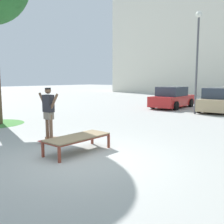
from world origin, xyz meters
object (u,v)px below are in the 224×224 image
skateboard (50,140)px  car_red (172,98)px  skater (49,110)px  car_tan (219,101)px  skate_box (78,138)px  light_post (198,48)px

skateboard → car_red: bearing=97.6°
skater → car_red: (-1.57, 11.73, -0.38)m
car_red → car_tan: (3.24, -0.09, 0.00)m
skater → skate_box: bearing=-7.1°
car_red → car_tan: 3.24m
skateboard → car_tan: car_tan is taller
car_tan → skate_box: bearing=-90.4°
skateboard → skater: size_ratio=0.47×
car_tan → light_post: (-0.69, -2.02, 3.13)m
car_red → skate_box: bearing=-75.1°
skate_box → light_post: light_post is taller
skate_box → skater: (-1.60, 0.20, 0.66)m
skater → car_tan: 11.77m
skateboard → car_tan: (1.67, 11.64, 0.61)m
skateboard → light_post: light_post is taller
car_tan → light_post: size_ratio=0.75×
skateboard → skater: (-0.00, 0.00, 0.99)m
car_red → light_post: bearing=-39.6°
skater → car_red: bearing=97.6°
car_red → car_tan: size_ratio=0.98×
skater → light_post: bearing=84.2°
car_tan → light_post: 3.80m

